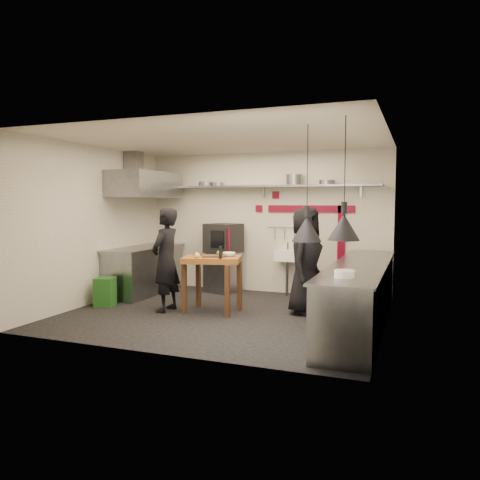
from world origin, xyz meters
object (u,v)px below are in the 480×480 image
(prep_table, at_px, (212,284))
(oven_stand, at_px, (223,272))
(green_bin, at_px, (105,292))
(chef_right, at_px, (305,260))
(combi_oven, at_px, (223,238))
(chef_left, at_px, (166,260))

(prep_table, bearing_deg, oven_stand, 91.78)
(oven_stand, relative_size, green_bin, 1.60)
(oven_stand, xyz_separation_m, chef_right, (1.97, -1.19, 0.47))
(green_bin, bearing_deg, combi_oven, 53.92)
(oven_stand, bearing_deg, chef_left, -79.19)
(combi_oven, xyz_separation_m, chef_left, (-0.23, -1.88, -0.23))
(chef_right, bearing_deg, chef_left, 113.30)
(chef_left, bearing_deg, chef_right, 109.27)
(oven_stand, height_order, combi_oven, combi_oven)
(chef_left, distance_m, chef_right, 2.29)
(oven_stand, distance_m, combi_oven, 0.69)
(combi_oven, bearing_deg, prep_table, -55.46)
(oven_stand, height_order, chef_right, chef_right)
(combi_oven, xyz_separation_m, chef_right, (1.96, -1.20, -0.22))
(chef_right, bearing_deg, green_bin, 108.44)
(green_bin, bearing_deg, chef_right, 12.39)
(oven_stand, relative_size, chef_right, 0.46)
(combi_oven, relative_size, chef_left, 0.35)
(oven_stand, xyz_separation_m, prep_table, (0.52, -1.66, 0.06))
(prep_table, relative_size, chef_right, 0.53)
(prep_table, bearing_deg, chef_right, 2.25)
(chef_right, bearing_deg, combi_oven, 64.46)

